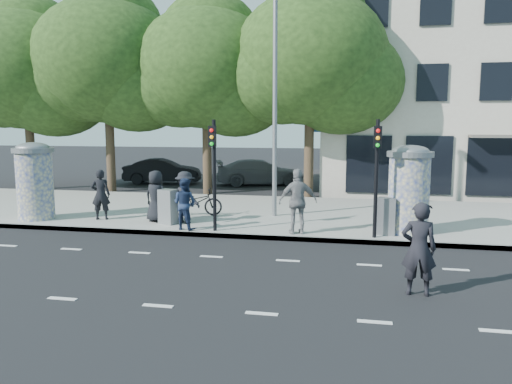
% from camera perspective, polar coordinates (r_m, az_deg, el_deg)
% --- Properties ---
extents(ground, '(120.00, 120.00, 0.00)m').
position_cam_1_polar(ground, '(11.81, -7.04, -9.10)').
color(ground, black).
rests_on(ground, ground).
extents(sidewalk, '(40.00, 8.00, 0.15)m').
position_cam_1_polar(sidewalk, '(18.87, 0.09, -2.42)').
color(sidewalk, gray).
rests_on(sidewalk, ground).
extents(curb, '(40.00, 0.10, 0.16)m').
position_cam_1_polar(curb, '(15.09, -2.82, -5.03)').
color(curb, slate).
rests_on(curb, ground).
extents(lane_dash_near, '(32.00, 0.12, 0.01)m').
position_cam_1_polar(lane_dash_near, '(9.85, -11.14, -12.65)').
color(lane_dash_near, silver).
rests_on(lane_dash_near, ground).
extents(lane_dash_far, '(32.00, 0.12, 0.01)m').
position_cam_1_polar(lane_dash_far, '(13.09, -5.11, -7.37)').
color(lane_dash_far, silver).
rests_on(lane_dash_far, ground).
extents(ad_column_left, '(1.36, 1.36, 2.65)m').
position_cam_1_polar(ad_column_left, '(18.75, -23.97, 1.36)').
color(ad_column_left, beige).
rests_on(ad_column_left, sidewalk).
extents(ad_column_right, '(1.36, 1.36, 2.65)m').
position_cam_1_polar(ad_column_right, '(15.62, 17.08, 0.52)').
color(ad_column_right, beige).
rests_on(ad_column_right, sidewalk).
extents(traffic_pole_near, '(0.22, 0.31, 3.40)m').
position_cam_1_polar(traffic_pole_near, '(15.15, -4.85, 3.26)').
color(traffic_pole_near, black).
rests_on(traffic_pole_near, sidewalk).
extents(traffic_pole_far, '(0.22, 0.31, 3.40)m').
position_cam_1_polar(traffic_pole_far, '(14.57, 13.62, 2.89)').
color(traffic_pole_far, black).
rests_on(traffic_pole_far, sidewalk).
extents(street_lamp, '(0.25, 0.93, 8.00)m').
position_cam_1_polar(street_lamp, '(17.63, 2.15, 12.26)').
color(street_lamp, slate).
rests_on(street_lamp, sidewalk).
extents(tree_far_left, '(7.20, 7.20, 9.26)m').
position_cam_1_polar(tree_far_left, '(28.67, -24.83, 12.63)').
color(tree_far_left, '#38281C').
rests_on(tree_far_left, ground).
extents(tree_mid_left, '(7.20, 7.20, 9.57)m').
position_cam_1_polar(tree_mid_left, '(26.36, -16.67, 14.18)').
color(tree_mid_left, '#38281C').
rests_on(tree_mid_left, ground).
extents(tree_near_left, '(6.80, 6.80, 8.97)m').
position_cam_1_polar(tree_near_left, '(24.61, -5.74, 13.92)').
color(tree_near_left, '#38281C').
rests_on(tree_near_left, ground).
extents(tree_center, '(7.00, 7.00, 9.30)m').
position_cam_1_polar(tree_center, '(23.29, 6.22, 14.88)').
color(tree_center, '#38281C').
rests_on(tree_center, ground).
extents(building, '(20.30, 15.85, 12.00)m').
position_cam_1_polar(building, '(31.94, 27.06, 11.58)').
color(building, '#B9AC9B').
rests_on(building, ground).
extents(ped_a, '(0.96, 0.76, 1.73)m').
position_cam_1_polar(ped_a, '(17.02, -11.36, -0.47)').
color(ped_a, black).
rests_on(ped_a, sidewalk).
extents(ped_b, '(0.72, 0.57, 1.74)m').
position_cam_1_polar(ped_b, '(17.90, -17.32, -0.28)').
color(ped_b, black).
rests_on(ped_b, sidewalk).
extents(ped_c, '(0.92, 0.80, 1.61)m').
position_cam_1_polar(ped_c, '(15.65, -8.16, -1.34)').
color(ped_c, '#1D2A48').
rests_on(ped_c, sidewalk).
extents(ped_d, '(1.27, 0.99, 1.72)m').
position_cam_1_polar(ped_d, '(16.63, -8.11, -0.61)').
color(ped_d, black).
rests_on(ped_d, sidewalk).
extents(ped_e, '(1.28, 0.95, 1.96)m').
position_cam_1_polar(ped_e, '(14.89, 4.81, -1.09)').
color(ped_e, gray).
rests_on(ped_e, sidewalk).
extents(ped_f, '(1.54, 1.08, 1.57)m').
position_cam_1_polar(ped_f, '(15.54, 16.82, -1.75)').
color(ped_f, black).
rests_on(ped_f, sidewalk).
extents(man_road, '(0.70, 0.47, 1.90)m').
position_cam_1_polar(man_road, '(10.52, 18.11, -6.19)').
color(man_road, black).
rests_on(man_road, ground).
extents(bicycle, '(0.96, 1.96, 0.99)m').
position_cam_1_polar(bicycle, '(18.03, -6.88, -1.12)').
color(bicycle, black).
rests_on(bicycle, sidewalk).
extents(cabinet_left, '(0.65, 0.56, 1.14)m').
position_cam_1_polar(cabinet_left, '(16.64, -10.03, -1.67)').
color(cabinet_left, gray).
rests_on(cabinet_left, sidewalk).
extents(cabinet_right, '(0.59, 0.47, 1.11)m').
position_cam_1_polar(cabinet_right, '(15.30, 14.71, -2.70)').
color(cabinet_right, slate).
rests_on(cabinet_right, sidewalk).
extents(car_mid, '(2.30, 4.55, 1.43)m').
position_cam_1_polar(car_mid, '(29.24, -10.64, 2.35)').
color(car_mid, black).
rests_on(car_mid, ground).
extents(car_right, '(3.44, 5.30, 1.43)m').
position_cam_1_polar(car_right, '(28.17, 0.45, 2.28)').
color(car_right, slate).
rests_on(car_right, ground).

